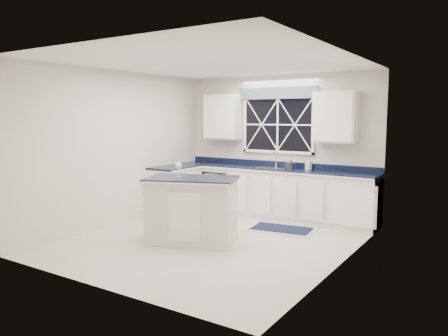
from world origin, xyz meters
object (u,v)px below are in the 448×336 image
Objects in this scene: kettle at (290,164)px; dishwasher at (223,190)px; faucet at (276,159)px; wine_glass at (178,166)px; soap_bottle at (309,164)px; island at (192,210)px.

dishwasher is at bearing -161.39° from kettle.
dishwasher is 1.31m from faucet.
soap_bottle is at bearing 64.28° from wine_glass.
soap_bottle reaches higher than dishwasher.
wine_glass is 1.10× the size of soap_bottle.
kettle reaches higher than island.
wine_glass reaches higher than soap_bottle.
faucet is 0.39m from kettle.
dishwasher is 1.90m from soap_bottle.
kettle is (0.35, -0.14, -0.08)m from faucet.
island is at bearing 9.64° from wine_glass.
island is at bearing -88.22° from kettle.
faucet is 0.69m from soap_bottle.
faucet is at bearing 174.87° from kettle.
kettle reaches higher than dishwasher.
island is 2.38m from kettle.
island is 6.41× the size of kettle.
dishwasher is at bearing -175.06° from soap_bottle.
wine_glass reaches higher than island.
kettle is at bearing -21.54° from faucet.
faucet is at bearing 64.11° from island.
faucet is 1.26× the size of kettle.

